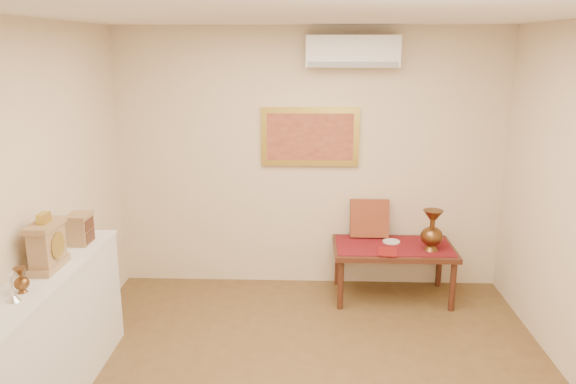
{
  "coord_description": "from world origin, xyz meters",
  "views": [
    {
      "loc": [
        -0.01,
        -3.47,
        2.51
      ],
      "look_at": [
        -0.19,
        1.15,
        1.29
      ],
      "focal_mm": 35.0,
      "sensor_mm": 36.0,
      "label": 1
    }
  ],
  "objects_px": {
    "mantel_clock": "(47,245)",
    "wooden_chest": "(80,229)",
    "brass_urn_tall": "(432,226)",
    "low_table": "(393,252)",
    "display_ledge": "(48,342)"
  },
  "relations": [
    {
      "from": "mantel_clock",
      "to": "wooden_chest",
      "type": "xyz_separation_m",
      "value": [
        0.02,
        0.52,
        -0.05
      ]
    },
    {
      "from": "brass_urn_tall",
      "to": "low_table",
      "type": "relative_size",
      "value": 0.41
    },
    {
      "from": "wooden_chest",
      "to": "low_table",
      "type": "xyz_separation_m",
      "value": [
        2.66,
        1.2,
        -0.62
      ]
    },
    {
      "from": "brass_urn_tall",
      "to": "mantel_clock",
      "type": "distance_m",
      "value": 3.45
    },
    {
      "from": "brass_urn_tall",
      "to": "mantel_clock",
      "type": "height_order",
      "value": "mantel_clock"
    },
    {
      "from": "display_ledge",
      "to": "wooden_chest",
      "type": "bearing_deg",
      "value": 88.79
    },
    {
      "from": "display_ledge",
      "to": "low_table",
      "type": "bearing_deg",
      "value": 35.1
    },
    {
      "from": "display_ledge",
      "to": "low_table",
      "type": "height_order",
      "value": "display_ledge"
    },
    {
      "from": "display_ledge",
      "to": "mantel_clock",
      "type": "relative_size",
      "value": 4.93
    },
    {
      "from": "brass_urn_tall",
      "to": "display_ledge",
      "type": "distance_m",
      "value": 3.51
    },
    {
      "from": "display_ledge",
      "to": "mantel_clock",
      "type": "distance_m",
      "value": 0.68
    },
    {
      "from": "display_ledge",
      "to": "low_table",
      "type": "distance_m",
      "value": 3.27
    },
    {
      "from": "display_ledge",
      "to": "wooden_chest",
      "type": "distance_m",
      "value": 0.91
    },
    {
      "from": "brass_urn_tall",
      "to": "wooden_chest",
      "type": "relative_size",
      "value": 2.02
    },
    {
      "from": "low_table",
      "to": "wooden_chest",
      "type": "bearing_deg",
      "value": -155.65
    }
  ]
}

